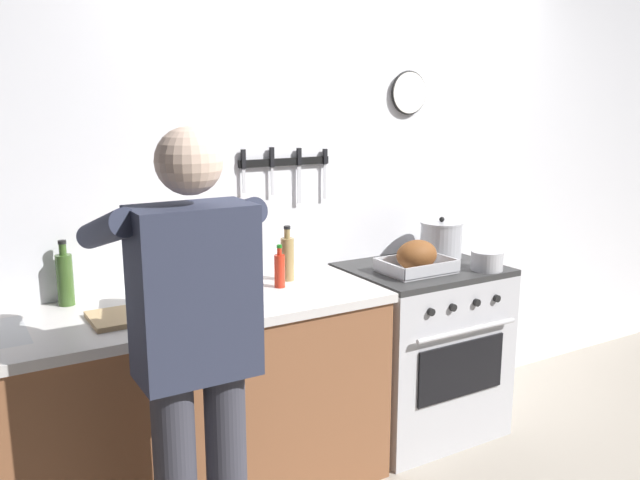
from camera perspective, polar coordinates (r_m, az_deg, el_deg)
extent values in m
cube|color=silver|center=(3.51, 2.57, 4.84)|extent=(6.00, 0.10, 2.60)
cube|color=black|center=(3.23, -3.07, 6.77)|extent=(0.49, 0.02, 0.04)
cube|color=silver|center=(3.13, -6.60, 5.10)|extent=(0.02, 0.00, 0.12)
cube|color=black|center=(3.12, -6.65, 6.98)|extent=(0.02, 0.02, 0.09)
cube|color=silver|center=(3.20, -4.16, 5.10)|extent=(0.01, 0.00, 0.14)
cube|color=black|center=(3.19, -4.19, 7.17)|extent=(0.02, 0.02, 0.09)
cube|color=silver|center=(3.27, -1.81, 4.82)|extent=(0.02, 0.00, 0.19)
cube|color=black|center=(3.25, -1.82, 7.22)|extent=(0.02, 0.02, 0.09)
cube|color=silver|center=(3.34, 0.43, 5.09)|extent=(0.01, 0.00, 0.18)
cube|color=black|center=(3.33, 0.44, 7.24)|extent=(0.02, 0.02, 0.08)
cylinder|color=white|center=(3.62, 7.69, 12.51)|extent=(0.22, 0.02, 0.22)
torus|color=black|center=(3.62, 7.69, 12.51)|extent=(0.23, 0.02, 0.23)
cube|color=brown|center=(2.95, -14.01, -14.63)|extent=(2.00, 0.62, 0.86)
cube|color=silver|center=(2.78, -14.48, -6.31)|extent=(2.03, 0.65, 0.04)
cube|color=#BCBCC1|center=(3.57, 8.65, -9.53)|extent=(0.76, 0.62, 0.87)
cube|color=black|center=(3.35, 12.14, -10.90)|extent=(0.53, 0.01, 0.28)
cube|color=#2D2D2D|center=(3.43, 8.88, -2.52)|extent=(0.76, 0.62, 0.03)
cylinder|color=black|center=(3.10, 9.59, -6.17)|extent=(0.04, 0.02, 0.04)
cylinder|color=black|center=(3.18, 11.43, -5.75)|extent=(0.04, 0.02, 0.04)
cylinder|color=black|center=(3.28, 13.42, -5.29)|extent=(0.04, 0.02, 0.04)
cylinder|color=black|center=(3.37, 15.05, -4.91)|extent=(0.04, 0.02, 0.04)
cylinder|color=silver|center=(3.25, 12.65, -7.64)|extent=(0.61, 0.02, 0.02)
cube|color=#2D3347|center=(2.13, -10.83, -4.46)|extent=(0.38, 0.22, 0.56)
sphere|color=beige|center=(2.06, -11.28, 6.72)|extent=(0.21, 0.21, 0.21)
cylinder|color=#2D3347|center=(2.26, -18.13, 0.80)|extent=(0.09, 0.55, 0.22)
cylinder|color=#2D3347|center=(2.39, -8.26, 1.83)|extent=(0.09, 0.55, 0.22)
cube|color=#B7B7BC|center=(3.31, 8.33, -2.66)|extent=(0.34, 0.25, 0.01)
cube|color=#B7B7BC|center=(3.21, 9.75, -2.56)|extent=(0.34, 0.01, 0.05)
cube|color=#B7B7BC|center=(3.40, 7.02, -1.66)|extent=(0.34, 0.01, 0.05)
cube|color=#B7B7BC|center=(3.20, 5.97, -2.49)|extent=(0.01, 0.25, 0.05)
cube|color=#B7B7BC|center=(3.41, 10.57, -1.73)|extent=(0.01, 0.25, 0.05)
ellipsoid|color=brown|center=(3.29, 8.37, -1.29)|extent=(0.22, 0.16, 0.15)
cylinder|color=#B7B7BC|center=(3.62, 10.43, -0.06)|extent=(0.22, 0.22, 0.18)
cylinder|color=#B2B2B7|center=(3.61, 10.49, 1.45)|extent=(0.23, 0.23, 0.01)
sphere|color=black|center=(3.60, 10.50, 1.77)|extent=(0.03, 0.03, 0.03)
cylinder|color=#B7B7BC|center=(3.41, 14.25, -1.73)|extent=(0.16, 0.16, 0.10)
cube|color=tan|center=(2.71, -15.52, -6.23)|extent=(0.36, 0.24, 0.02)
cylinder|color=red|center=(3.00, -3.52, -2.70)|extent=(0.05, 0.05, 0.15)
cylinder|color=red|center=(2.98, -3.54, -0.99)|extent=(0.02, 0.02, 0.03)
cylinder|color=#197219|center=(2.98, -3.54, -0.55)|extent=(0.02, 0.02, 0.01)
cylinder|color=#47141E|center=(3.04, -6.53, -1.50)|extent=(0.08, 0.08, 0.26)
cylinder|color=#47141E|center=(3.01, -6.60, 1.45)|extent=(0.03, 0.03, 0.06)
cylinder|color=maroon|center=(3.00, -6.62, 2.12)|extent=(0.04, 0.04, 0.01)
cylinder|color=#385623|center=(2.93, -21.19, -3.25)|extent=(0.07, 0.07, 0.21)
cylinder|color=#385623|center=(2.90, -21.38, -0.75)|extent=(0.03, 0.03, 0.05)
cylinder|color=black|center=(2.89, -21.43, -0.16)|extent=(0.03, 0.03, 0.01)
cylinder|color=#997F4C|center=(3.11, -2.84, -1.67)|extent=(0.06, 0.06, 0.20)
cylinder|color=#997F4C|center=(3.09, -2.87, 0.56)|extent=(0.03, 0.03, 0.04)
cylinder|color=black|center=(3.08, -2.87, 1.09)|extent=(0.03, 0.03, 0.01)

